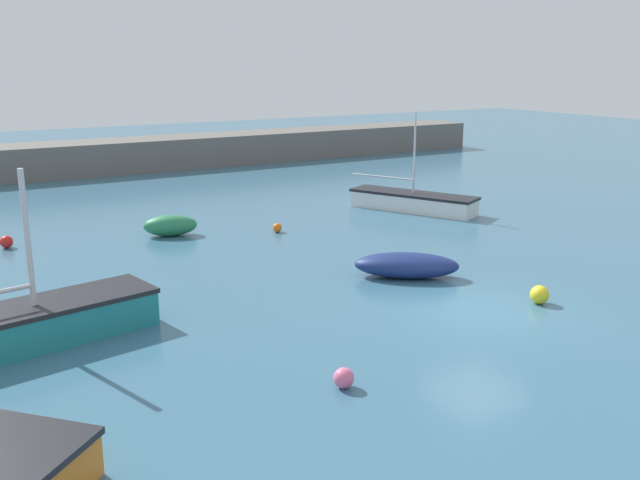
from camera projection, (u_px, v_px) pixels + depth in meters
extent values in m
cube|color=#38667F|center=(478.00, 314.00, 19.52)|extent=(120.00, 120.00, 0.20)
cube|color=#66605B|center=(142.00, 154.00, 44.14)|extent=(49.33, 3.57, 1.90)
ellipsoid|color=navy|center=(407.00, 265.00, 22.40)|extent=(3.43, 2.99, 0.79)
ellipsoid|color=#287A4C|center=(170.00, 225.00, 27.68)|extent=(2.25, 1.56, 0.82)
cube|color=white|center=(413.00, 203.00, 32.23)|extent=(3.77, 5.82, 0.71)
cube|color=black|center=(413.00, 194.00, 32.13)|extent=(3.85, 5.93, 0.12)
cylinder|color=silver|center=(414.00, 154.00, 31.68)|extent=(0.09, 0.09, 3.75)
cylinder|color=silver|center=(382.00, 177.00, 32.83)|extent=(1.44, 2.94, 0.07)
cube|color=teal|center=(37.00, 326.00, 17.21)|extent=(5.90, 2.71, 0.85)
cube|color=black|center=(35.00, 307.00, 17.09)|extent=(6.02, 2.76, 0.12)
cylinder|color=silver|center=(28.00, 241.00, 16.68)|extent=(0.14, 0.14, 3.42)
sphere|color=red|center=(6.00, 242.00, 25.91)|extent=(0.46, 0.46, 0.46)
sphere|color=orange|center=(277.00, 228.00, 28.29)|extent=(0.37, 0.37, 0.37)
sphere|color=yellow|center=(540.00, 295.00, 20.01)|extent=(0.53, 0.53, 0.53)
sphere|color=#EA668C|center=(344.00, 378.00, 14.90)|extent=(0.44, 0.44, 0.44)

